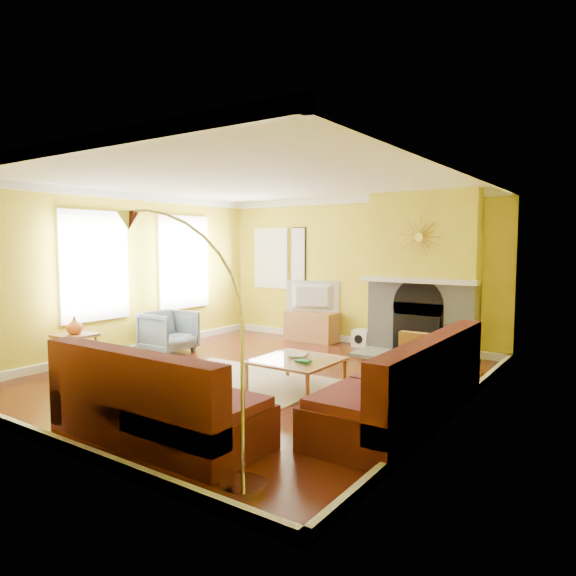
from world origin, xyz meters
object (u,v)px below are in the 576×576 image
Objects in this scene: sectional_sofa at (287,369)px; media_console at (312,326)px; coffee_table at (296,374)px; side_table at (76,353)px; armchair at (169,332)px; arc_lamp at (187,343)px.

sectional_sofa reaches higher than media_console.
side_table is at bearing -161.03° from coffee_table.
armchair is 0.37× the size of arc_lamp.
armchair is 1.68m from side_table.
media_console is at bearing -32.36° from armchair.
arc_lamp is (3.70, -1.40, 0.79)m from side_table.
arc_lamp reaches higher than side_table.
sectional_sofa is at bearing -111.39° from armchair.
sectional_sofa is 0.83m from coffee_table.
sectional_sofa is 3.69× the size of coffee_table.
media_console is 4.24m from side_table.
media_console is 0.47× the size of arc_lamp.
media_console reaches higher than coffee_table.
arc_lamp reaches higher than armchair.
sectional_sofa is at bearing 5.92° from side_table.
side_table is (-0.12, -1.67, -0.08)m from armchair.
armchair reaches higher than side_table.
sectional_sofa is 3.69× the size of media_console.
coffee_table is 1.29× the size of armchair.
coffee_table is 0.47× the size of arc_lamp.
media_console is at bearing 118.06° from sectional_sofa.
media_console is at bearing 111.91° from arc_lamp.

